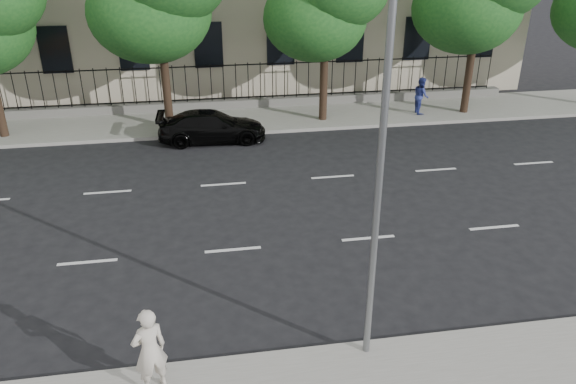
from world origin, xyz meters
name	(u,v)px	position (x,y,z in m)	size (l,w,h in m)	color
ground	(241,303)	(0.00, 0.00, 0.00)	(120.00, 120.00, 0.00)	black
far_sidewalk	(214,121)	(0.00, 14.00, 0.07)	(60.00, 4.00, 0.15)	gray
lane_markings	(228,213)	(0.00, 4.75, 0.01)	(49.60, 4.62, 0.01)	silver
iron_fence	(212,99)	(0.00, 15.70, 0.65)	(30.00, 0.50, 2.20)	slate
street_light	(374,119)	(2.50, -1.77, 5.15)	(0.25, 3.32, 8.05)	slate
black_sedan	(212,126)	(-0.18, 11.50, 0.65)	(1.83, 4.51, 1.31)	black
woman_near	(150,350)	(-1.93, -2.65, 1.08)	(0.68, 0.45, 1.87)	beige
pedestrian_far	(421,95)	(9.80, 13.35, 1.01)	(0.84, 0.65, 1.73)	navy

